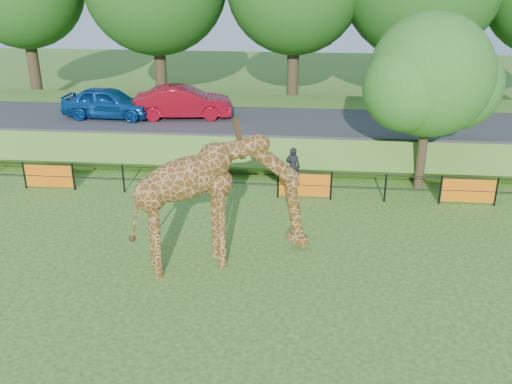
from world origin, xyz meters
TOP-DOWN VIEW (x-y plane):
  - ground at (0.00, 0.00)m, footprint 90.00×90.00m
  - giraffe at (0.71, 2.98)m, footprint 5.36×3.11m
  - perimeter_fence at (0.00, 8.00)m, footprint 28.07×0.10m
  - embankment at (0.00, 15.50)m, footprint 40.00×9.00m
  - road at (0.00, 14.00)m, footprint 40.00×5.00m
  - car_blue at (-6.40, 13.71)m, footprint 4.40×1.98m
  - car_red at (-2.87, 14.05)m, footprint 4.72×2.19m
  - visitor at (2.51, 9.34)m, footprint 0.65×0.50m
  - tree_east at (7.60, 9.63)m, footprint 5.40×4.71m

SIDE VIEW (x-z plane):
  - ground at x=0.00m, z-range 0.00..0.00m
  - perimeter_fence at x=0.00m, z-range 0.00..1.10m
  - embankment at x=0.00m, z-range 0.00..1.30m
  - visitor at x=2.51m, z-range 0.00..1.59m
  - road at x=0.00m, z-range 1.30..1.42m
  - giraffe at x=0.71m, z-range 0.00..3.87m
  - car_blue at x=-6.40m, z-range 1.42..2.89m
  - car_red at x=-2.87m, z-range 1.42..2.92m
  - tree_east at x=7.60m, z-range 0.90..7.66m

